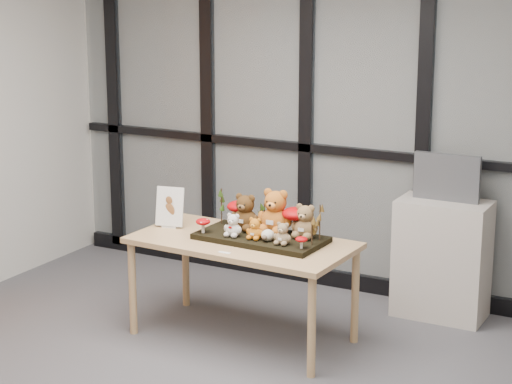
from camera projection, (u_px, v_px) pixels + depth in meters
The scene contains 24 objects.
room_shell at pixel (174, 113), 4.43m from camera, with size 5.00×5.00×5.00m.
glass_partition at pixel (364, 102), 6.61m from camera, with size 4.90×0.06×2.78m.
display_table at pixel (242, 250), 5.92m from camera, with size 1.45×0.77×0.66m.
diorama_tray at pixel (261, 238), 5.89m from camera, with size 0.81×0.41×0.04m, color black.
bear_pooh_yellow at pixel (276, 209), 5.91m from camera, with size 0.24×0.22×0.31m, color #BE651E, non-canonical shape.
bear_brown_medium at pixel (245, 210), 5.98m from camera, with size 0.20×0.18×0.26m, color #472C12, non-canonical shape.
bear_tan_back at pixel (305, 219), 5.81m from camera, with size 0.18×0.16×0.24m, color olive, non-canonical shape.
bear_small_yellow at pixel (255, 227), 5.78m from camera, with size 0.12×0.11×0.15m, color orange, non-canonical shape.
bear_white_bow at pixel (233, 224), 5.85m from camera, with size 0.13×0.11×0.16m, color silver, non-canonical shape.
bear_beige_small at pixel (283, 232), 5.68m from camera, with size 0.12×0.11×0.15m, color #947B57, non-canonical shape.
plush_cream_hedgehog at pixel (268, 235), 5.76m from camera, with size 0.06×0.06×0.08m, color #F0E6CE, non-canonical shape.
mushroom_back_left at pixel (239, 212), 6.09m from camera, with size 0.16×0.16×0.18m, color #A50509, non-canonical shape.
mushroom_back_right at pixel (296, 220), 5.87m from camera, with size 0.18×0.18×0.20m, color #A50509, non-canonical shape.
mushroom_front_left at pixel (203, 225), 5.93m from camera, with size 0.09×0.09×0.10m, color #A50509, non-canonical shape.
mushroom_front_right at pixel (301, 242), 5.60m from camera, with size 0.07×0.07×0.08m, color #A50509, non-canonical shape.
sprig_green_far_left at pixel (221, 206), 6.12m from camera, with size 0.05×0.05×0.24m, color #1B3C0D, non-canonical shape.
sprig_green_mid_left at pixel (243, 212), 6.10m from camera, with size 0.05×0.05×0.18m, color #1B3C0D, non-canonical shape.
sprig_dry_far_right at pixel (320, 223), 5.75m from camera, with size 0.05×0.05×0.23m, color brown, non-canonical shape.
sprig_dry_mid_right at pixel (312, 231), 5.66m from camera, with size 0.05×0.05×0.18m, color brown, non-canonical shape.
sprig_green_centre at pixel (264, 216), 6.03m from camera, with size 0.05×0.05×0.17m, color #1B3C0D, non-canonical shape.
sign_holder at pixel (170, 209), 6.17m from camera, with size 0.20×0.10×0.27m.
label_card at pixel (224, 253), 5.64m from camera, with size 0.08×0.03×0.00m, color white.
cabinet at pixel (442, 259), 6.34m from camera, with size 0.62×0.36×0.82m, color #B5ACA1.
monitor at pixel (447, 177), 6.22m from camera, with size 0.45×0.05×0.32m.
Camera 1 is at (2.41, -3.69, 2.36)m, focal length 65.00 mm.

